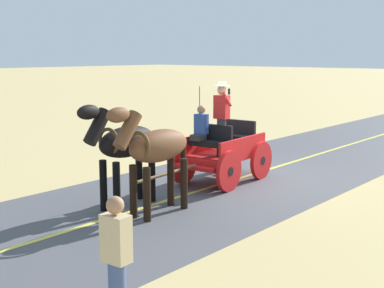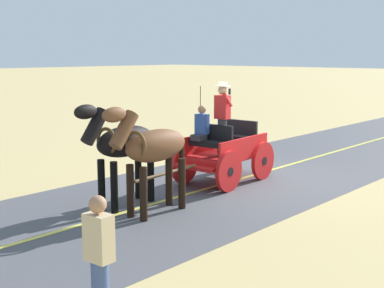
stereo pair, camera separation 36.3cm
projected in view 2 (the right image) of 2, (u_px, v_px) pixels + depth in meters
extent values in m
plane|color=tan|center=(245.00, 178.00, 13.51)|extent=(200.00, 200.00, 0.00)
cube|color=#4C4C51|center=(245.00, 178.00, 13.51)|extent=(5.28, 160.00, 0.01)
cube|color=#DBCC4C|center=(245.00, 177.00, 13.51)|extent=(0.12, 160.00, 0.00)
cube|color=red|center=(225.00, 155.00, 13.02)|extent=(1.37, 2.29, 0.12)
cube|color=red|center=(244.00, 147.00, 12.63)|extent=(0.22, 2.09, 0.44)
cube|color=red|center=(206.00, 142.00, 13.32)|extent=(0.22, 2.09, 0.44)
cube|color=red|center=(195.00, 168.00, 12.09)|extent=(1.10, 0.32, 0.08)
cube|color=red|center=(250.00, 155.00, 13.99)|extent=(0.73, 0.26, 0.06)
cube|color=black|center=(210.00, 144.00, 12.49)|extent=(1.05, 0.44, 0.14)
cube|color=black|center=(215.00, 134.00, 12.59)|extent=(1.02, 0.16, 0.44)
cube|color=black|center=(236.00, 138.00, 13.34)|extent=(1.05, 0.44, 0.14)
cube|color=black|center=(240.00, 128.00, 13.45)|extent=(1.02, 0.16, 0.44)
cylinder|color=red|center=(229.00, 171.00, 12.06)|extent=(0.17, 0.96, 0.96)
cylinder|color=black|center=(229.00, 171.00, 12.06)|extent=(0.14, 0.22, 0.21)
cylinder|color=red|center=(185.00, 164.00, 12.85)|extent=(0.17, 0.96, 0.96)
cylinder|color=black|center=(185.00, 164.00, 12.85)|extent=(0.14, 0.22, 0.21)
cylinder|color=red|center=(263.00, 161.00, 13.26)|extent=(0.17, 0.96, 0.96)
cylinder|color=black|center=(263.00, 161.00, 13.26)|extent=(0.14, 0.22, 0.21)
cylinder|color=red|center=(221.00, 155.00, 14.05)|extent=(0.17, 0.96, 0.96)
cylinder|color=black|center=(221.00, 155.00, 14.05)|extent=(0.14, 0.22, 0.21)
cylinder|color=brown|center=(167.00, 173.00, 11.32)|extent=(0.23, 2.00, 0.07)
cylinder|color=black|center=(200.00, 113.00, 12.55)|extent=(0.02, 0.02, 1.30)
cylinder|color=#2D2D33|center=(222.00, 137.00, 12.59)|extent=(0.22, 0.22, 0.90)
cube|color=red|center=(222.00, 107.00, 12.46)|extent=(0.36, 0.25, 0.56)
sphere|color=tan|center=(223.00, 90.00, 12.40)|extent=(0.22, 0.22, 0.22)
cylinder|color=beige|center=(223.00, 86.00, 12.38)|extent=(0.36, 0.36, 0.01)
cylinder|color=beige|center=(223.00, 84.00, 12.37)|extent=(0.20, 0.20, 0.10)
cylinder|color=red|center=(228.00, 100.00, 12.29)|extent=(0.27, 0.10, 0.32)
cube|color=black|center=(230.00, 92.00, 12.21)|extent=(0.03, 0.07, 0.14)
cube|color=#2D2D33|center=(199.00, 137.00, 12.52)|extent=(0.30, 0.34, 0.14)
cube|color=#2D4C99|center=(202.00, 124.00, 12.56)|extent=(0.31, 0.22, 0.48)
sphere|color=#9E7051|center=(202.00, 109.00, 12.50)|extent=(0.20, 0.20, 0.20)
ellipsoid|color=brown|center=(156.00, 145.00, 10.31)|extent=(0.60, 1.57, 0.64)
cylinder|color=black|center=(143.00, 194.00, 9.93)|extent=(0.15, 0.15, 1.05)
cylinder|color=black|center=(130.00, 191.00, 10.17)|extent=(0.15, 0.15, 1.05)
cylinder|color=black|center=(182.00, 184.00, 10.75)|extent=(0.15, 0.15, 1.05)
cylinder|color=black|center=(169.00, 181.00, 10.98)|extent=(0.15, 0.15, 1.05)
cylinder|color=brown|center=(124.00, 130.00, 9.62)|extent=(0.28, 0.65, 0.73)
ellipsoid|color=brown|center=(114.00, 115.00, 9.40)|extent=(0.23, 0.55, 0.28)
cube|color=black|center=(125.00, 128.00, 9.63)|extent=(0.07, 0.50, 0.56)
cylinder|color=black|center=(182.00, 155.00, 10.92)|extent=(0.11, 0.11, 0.70)
torus|color=brown|center=(136.00, 145.00, 9.89)|extent=(0.55, 0.08, 0.55)
ellipsoid|color=black|center=(126.00, 141.00, 10.82)|extent=(0.70, 1.60, 0.64)
cylinder|color=black|center=(114.00, 188.00, 10.43)|extent=(0.15, 0.15, 1.05)
cylinder|color=black|center=(102.00, 185.00, 10.64)|extent=(0.15, 0.15, 1.05)
cylinder|color=black|center=(151.00, 177.00, 11.28)|extent=(0.15, 0.15, 1.05)
cylinder|color=black|center=(138.00, 175.00, 11.50)|extent=(0.15, 0.15, 1.05)
cylinder|color=black|center=(95.00, 126.00, 10.09)|extent=(0.32, 0.67, 0.73)
ellipsoid|color=black|center=(86.00, 112.00, 9.87)|extent=(0.27, 0.56, 0.28)
cube|color=black|center=(96.00, 124.00, 10.10)|extent=(0.11, 0.51, 0.56)
cylinder|color=black|center=(150.00, 150.00, 11.45)|extent=(0.11, 0.11, 0.70)
torus|color=brown|center=(107.00, 141.00, 10.38)|extent=(0.55, 0.12, 0.55)
cube|color=tan|center=(99.00, 238.00, 5.79)|extent=(0.33, 0.22, 0.54)
sphere|color=#9E7051|center=(98.00, 204.00, 5.72)|extent=(0.20, 0.20, 0.20)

